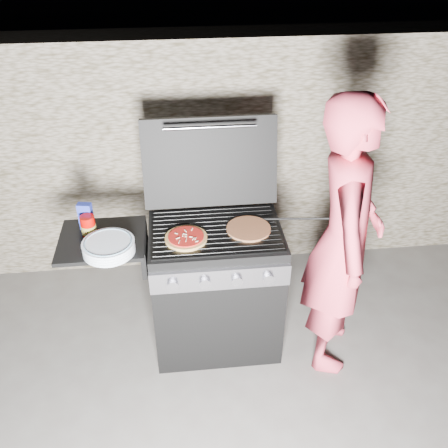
{
  "coord_description": "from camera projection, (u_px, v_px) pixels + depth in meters",
  "views": [
    {
      "loc": [
        -0.21,
        -2.43,
        2.6
      ],
      "look_at": [
        0.05,
        0.0,
        0.95
      ],
      "focal_mm": 40.0,
      "sensor_mm": 36.0,
      "label": 1
    }
  ],
  "objects": [
    {
      "name": "ground",
      "position": [
        217.0,
        337.0,
        3.48
      ],
      "size": [
        50.0,
        50.0,
        0.0
      ],
      "primitive_type": "plane",
      "color": "#4D4945"
    },
    {
      "name": "plate_stack",
      "position": [
        109.0,
        247.0,
        2.78
      ],
      "size": [
        0.33,
        0.33,
        0.07
      ],
      "primitive_type": "cylinder",
      "rotation": [
        0.0,
        0.0,
        -0.12
      ],
      "color": "white",
      "rests_on": "gas_grill"
    },
    {
      "name": "gas_grill",
      "position": [
        178.0,
        291.0,
        3.2
      ],
      "size": [
        1.34,
        0.79,
        0.91
      ],
      "primitive_type": null,
      "color": "black",
      "rests_on": "ground"
    },
    {
      "name": "person",
      "position": [
        343.0,
        240.0,
        2.91
      ],
      "size": [
        0.58,
        0.74,
        1.79
      ],
      "primitive_type": "imported",
      "rotation": [
        0.0,
        0.0,
        1.32
      ],
      "color": "#DC4156",
      "rests_on": "ground"
    },
    {
      "name": "pizza_topped",
      "position": [
        186.0,
        237.0,
        2.88
      ],
      "size": [
        0.31,
        0.31,
        0.03
      ],
      "primitive_type": null,
      "rotation": [
        0.0,
        0.0,
        -0.32
      ],
      "color": "#CC8140",
      "rests_on": "gas_grill"
    },
    {
      "name": "sauce_jar",
      "position": [
        88.0,
        226.0,
        2.9
      ],
      "size": [
        0.09,
        0.09,
        0.13
      ],
      "primitive_type": "cylinder",
      "rotation": [
        0.0,
        0.0,
        0.04
      ],
      "color": "#A70602",
      "rests_on": "gas_grill"
    },
    {
      "name": "pizza_plain",
      "position": [
        249.0,
        229.0,
        2.97
      ],
      "size": [
        0.28,
        0.28,
        0.01
      ],
      "primitive_type": "cylinder",
      "rotation": [
        0.0,
        0.0,
        -0.06
      ],
      "color": "#B8774D",
      "rests_on": "gas_grill"
    },
    {
      "name": "blue_carton",
      "position": [
        86.0,
        216.0,
        2.95
      ],
      "size": [
        0.09,
        0.06,
        0.17
      ],
      "primitive_type": "cube",
      "rotation": [
        0.0,
        0.0,
        -0.18
      ],
      "color": "#202D9B",
      "rests_on": "gas_grill"
    },
    {
      "name": "stone_wall",
      "position": [
        203.0,
        154.0,
        3.84
      ],
      "size": [
        8.0,
        0.35,
        1.8
      ],
      "primitive_type": "cube",
      "color": "gray",
      "rests_on": "ground"
    },
    {
      "name": "tongs",
      "position": [
        297.0,
        218.0,
        2.98
      ],
      "size": [
        0.47,
        0.19,
        0.1
      ],
      "primitive_type": "cylinder",
      "rotation": [
        0.0,
        1.4,
        -0.36
      ],
      "color": "black",
      "rests_on": "gas_grill"
    }
  ]
}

